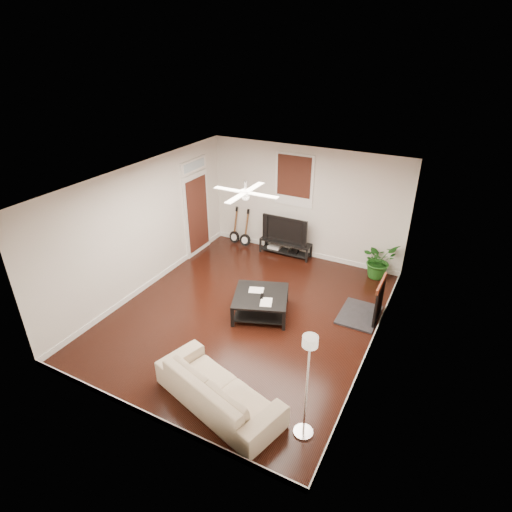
{
  "coord_description": "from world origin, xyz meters",
  "views": [
    {
      "loc": [
        3.39,
        -6.11,
        5.01
      ],
      "look_at": [
        0.0,
        0.4,
        1.15
      ],
      "focal_mm": 29.24,
      "sensor_mm": 36.0,
      "label": 1
    }
  ],
  "objects": [
    {
      "name": "fireplace",
      "position": [
        2.2,
        1.0,
        0.46
      ],
      "size": [
        0.8,
        1.1,
        0.92
      ],
      "primitive_type": "cube",
      "color": "black",
      "rests_on": "floor"
    },
    {
      "name": "sofa",
      "position": [
        0.75,
        -2.27,
        0.31
      ],
      "size": [
        2.28,
        1.4,
        0.62
      ],
      "primitive_type": "imported",
      "rotation": [
        0.0,
        0.0,
        2.85
      ],
      "color": "#C6B395",
      "rests_on": "floor"
    },
    {
      "name": "floor_lamp",
      "position": [
        2.1,
        -2.17,
        0.87
      ],
      "size": [
        0.36,
        0.36,
        1.74
      ],
      "primitive_type": null,
      "rotation": [
        0.0,
        0.0,
        -0.29
      ],
      "color": "silver",
      "rests_on": "floor"
    },
    {
      "name": "coffee_table",
      "position": [
        0.24,
        0.16,
        0.22
      ],
      "size": [
        1.37,
        1.37,
        0.45
      ],
      "primitive_type": "cube",
      "rotation": [
        0.0,
        0.0,
        0.36
      ],
      "color": "black",
      "rests_on": "floor"
    },
    {
      "name": "tv_stand",
      "position": [
        -0.38,
        2.78,
        0.19
      ],
      "size": [
        1.34,
        0.36,
        0.37
      ],
      "primitive_type": "cube",
      "color": "black",
      "rests_on": "floor"
    },
    {
      "name": "tv",
      "position": [
        -0.38,
        2.8,
        0.72
      ],
      "size": [
        1.2,
        0.16,
        0.69
      ],
      "primitive_type": "imported",
      "color": "black",
      "rests_on": "tv_stand"
    },
    {
      "name": "guitar_left",
      "position": [
        -1.89,
        2.75,
        0.51
      ],
      "size": [
        0.35,
        0.27,
        1.02
      ],
      "primitive_type": null,
      "rotation": [
        0.0,
        0.0,
        -0.17
      ],
      "color": "black",
      "rests_on": "floor"
    },
    {
      "name": "potted_plant",
      "position": [
        1.99,
        2.75,
        0.43
      ],
      "size": [
        1.0,
        1.02,
        0.86
      ],
      "primitive_type": "imported",
      "rotation": [
        0.0,
        0.0,
        0.93
      ],
      "color": "#1E5B1A",
      "rests_on": "floor"
    },
    {
      "name": "door_left",
      "position": [
        -2.46,
        1.9,
        1.25
      ],
      "size": [
        0.08,
        1.0,
        2.5
      ],
      "primitive_type": "cube",
      "color": "white",
      "rests_on": "wall_left"
    },
    {
      "name": "guitar_right",
      "position": [
        -1.54,
        2.72,
        0.51
      ],
      "size": [
        0.33,
        0.24,
        1.02
      ],
      "primitive_type": null,
      "rotation": [
        0.0,
        0.0,
        -0.06
      ],
      "color": "black",
      "rests_on": "floor"
    },
    {
      "name": "room",
      "position": [
        0.0,
        0.0,
        1.4
      ],
      "size": [
        5.01,
        6.01,
        2.81
      ],
      "color": "black",
      "rests_on": "ground"
    },
    {
      "name": "ceiling_fan",
      "position": [
        0.0,
        0.0,
        2.6
      ],
      "size": [
        1.24,
        1.24,
        0.32
      ],
      "primitive_type": null,
      "color": "white",
      "rests_on": "ceiling"
    },
    {
      "name": "brick_accent",
      "position": [
        2.49,
        1.0,
        1.4
      ],
      "size": [
        0.02,
        2.2,
        2.8
      ],
      "primitive_type": "cube",
      "color": "brown",
      "rests_on": "floor"
    },
    {
      "name": "window_back",
      "position": [
        -0.3,
        2.97,
        1.95
      ],
      "size": [
        1.0,
        0.06,
        1.3
      ],
      "primitive_type": "cube",
      "color": "#32150D",
      "rests_on": "wall_back"
    }
  ]
}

